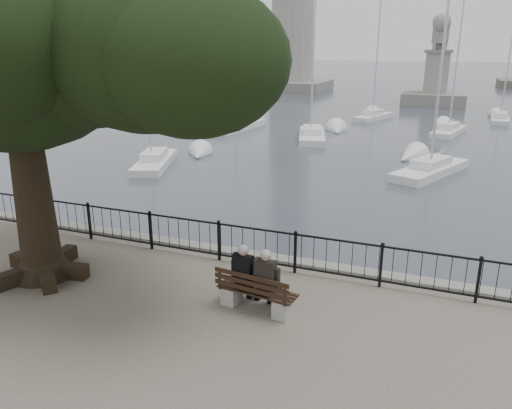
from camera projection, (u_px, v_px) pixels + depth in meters
The scene contains 14 objects.
harbor at pixel (263, 276), 12.92m from camera, with size 260.00×260.00×1.20m.
railing at pixel (256, 245), 12.15m from camera, with size 22.06×0.06×1.00m.
bench at pixel (256, 296), 10.19m from camera, with size 1.73×0.71×0.88m.
person_left at pixel (247, 277), 10.30m from camera, with size 0.44×0.73×1.40m.
person_right at pixel (268, 282), 10.06m from camera, with size 0.44×0.73×1.40m.
tree at pixel (44, 40), 10.06m from camera, with size 9.89×6.91×8.08m.
lion_monument at pixel (436, 82), 53.22m from camera, with size 6.44×6.44×9.39m.
sailboat_a at pixel (155, 160), 26.71m from camera, with size 3.24×5.52×9.90m.
sailboat_b at pixel (312, 134), 34.28m from camera, with size 3.23×6.26×13.66m.
sailboat_c at pixel (430, 168), 24.95m from camera, with size 3.66×5.92×11.30m.
sailboat_e at pixel (238, 125), 38.22m from camera, with size 2.34×6.30×12.92m.
sailboat_f at pixel (449, 130), 36.22m from camera, with size 2.52×5.35×10.79m.
sailboat_g at pixel (500, 118), 42.11m from camera, with size 1.61×4.98×10.03m.
sailboat_h at pixel (373, 115), 43.48m from camera, with size 2.87×5.34×11.20m.
Camera 1 is at (4.12, -7.98, 5.22)m, focal length 35.00 mm.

